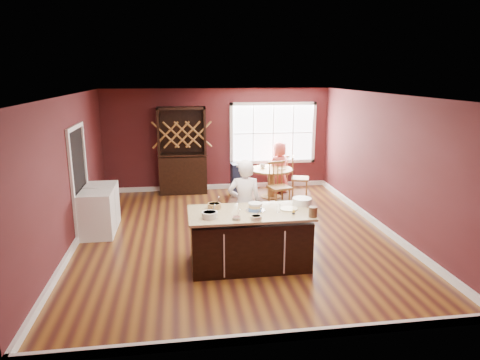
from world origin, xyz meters
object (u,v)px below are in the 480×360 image
Objects in this scene: chair_east at (300,177)px; hutch at (182,151)px; layer_cake at (255,207)px; dryer at (102,205)px; washer at (97,215)px; chair_south at (279,185)px; seated_woman at (279,168)px; chair_north at (279,172)px; high_chair at (238,179)px; kitchen_island at (249,240)px; toddler at (240,164)px; dining_table at (271,177)px; baker at (245,205)px.

hutch is at bearing 90.76° from chair_east.
layer_cake is at bearing -76.35° from hutch.
washer is at bearing -90.00° from dryer.
chair_south is 0.81× the size of seated_woman.
hutch reaches higher than chair_north.
seated_woman is 1.54× the size of high_chair.
chair_north reaches higher than kitchen_island.
layer_cake is 0.35× the size of washer.
toddler is at bearing 91.59° from chair_east.
kitchen_island is 4.75m from hutch.
dining_table is at bearing 27.67° from seated_woman.
seated_woman is at bearing 31.56° from washer.
washer is at bearing -119.84° from hutch.
dining_table is 0.54m from seated_woman.
toddler is (-0.76, 1.22, 0.26)m from chair_south.
toddler is (0.44, 4.15, 0.37)m from kitchen_island.
chair_south is 1.71m from chair_north.
kitchen_island is 3.53m from dryer.
toddler is at bearing 30.70° from dryer.
dining_table is 4.21× the size of toddler.
dining_table is at bearing 72.60° from kitchen_island.
seated_woman is (1.47, 3.53, -0.14)m from baker.
chair_east is 0.48× the size of hutch.
baker is 3.17m from dryer.
dryer is at bearing 90.00° from washer.
dryer reaches higher than high_chair.
baker is at bearing 40.92° from seated_woman.
hutch is at bearing 158.06° from high_chair.
toddler is 4.02m from washer.
chair_north is (1.59, 4.60, 0.04)m from kitchen_island.
dining_table is 0.87m from chair_south.
toddler is at bearing -22.53° from seated_woman.
hutch is (-2.50, 0.37, 0.45)m from seated_woman.
kitchen_island is at bearing -31.55° from washer.
chair_south reaches higher than toddler.
kitchen_island reaches higher than dryer.
kitchen_island is 6.25× the size of layer_cake.
baker is 4.21m from chair_north.
chair_east is at bearing -15.31° from toddler.
chair_north is at bearing 63.37° from dining_table.
chair_south is at bearing 50.49° from seated_woman.
seated_woman reaches higher than dryer.
chair_south is 1.33m from seated_woman.
high_chair is at bearing 84.51° from kitchen_island.
chair_south is 1.46m from toddler.
washer reaches higher than dining_table.
dryer is at bearing -126.25° from hutch.
chair_east reaches higher than chair_north.
hutch reaches higher than toddler.
chair_east is at bearing 24.40° from washer.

